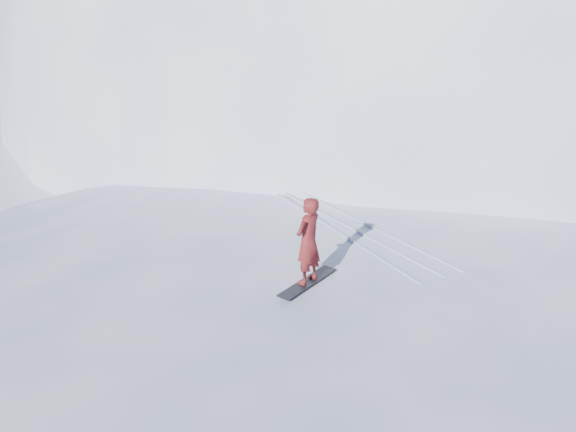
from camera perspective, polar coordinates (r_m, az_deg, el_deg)
name	(u,v)px	position (r m, az deg, el deg)	size (l,w,h in m)	color
near_ridge	(431,345)	(15.93, 12.57, -11.12)	(36.00, 28.00, 4.80)	white
summit_peak	(491,92)	(45.31, 17.60, 10.50)	(60.00, 56.00, 56.00)	white
peak_shoulder	(382,132)	(33.60, 8.40, 7.36)	(28.00, 24.00, 18.00)	white
wind_bumps	(395,382)	(14.59, 9.47, -14.38)	(16.00, 14.40, 1.00)	white
snowboard	(307,282)	(13.18, 1.74, -5.90)	(1.65, 0.31, 0.03)	black
snowboarder	(308,241)	(12.76, 1.79, -2.23)	(0.67, 0.44, 1.83)	maroon
board_tracks	(355,228)	(15.70, 5.94, -1.11)	(1.87, 5.97, 0.04)	silver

